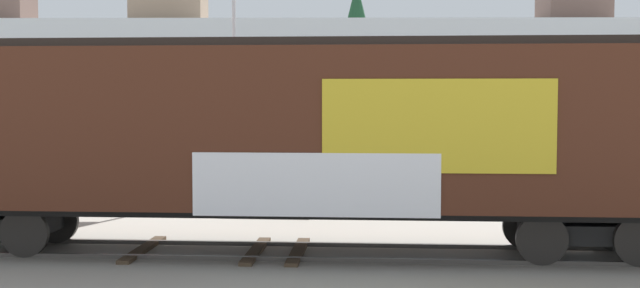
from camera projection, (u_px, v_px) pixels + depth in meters
The scene contains 8 objects.
ground_plane at pixel (277, 253), 14.93m from camera, with size 260.00×260.00×0.00m, color gray.
track at pixel (323, 252), 14.87m from camera, with size 59.98×5.25×0.08m.
freight_car at pixel (282, 130), 14.79m from camera, with size 17.99×4.04×4.12m.
flagpole at pixel (223, 34), 23.94m from camera, with size 1.59×0.18×7.49m.
hillside at pixel (319, 78), 81.81m from camera, with size 135.73×28.65×14.78m.
parked_car_red at pixel (77, 173), 21.75m from camera, with size 4.25×2.27×1.72m.
parked_car_black at pixel (304, 175), 21.28m from camera, with size 4.29×2.30×1.67m.
parked_car_blue at pixel (490, 173), 21.74m from camera, with size 4.57×2.54×1.76m.
Camera 1 is at (0.99, -14.77, 2.99)m, focal length 43.69 mm.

